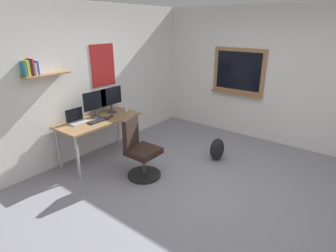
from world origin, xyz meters
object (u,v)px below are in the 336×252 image
office_chair (140,152)px  computer_mouse (111,116)px  laptop (77,119)px  monitor_primary (95,102)px  coffee_mug (126,109)px  backpack (217,149)px  keyboard (98,121)px  desk (99,123)px  monitor_secondary (111,98)px

office_chair → computer_mouse: bearing=75.2°
laptop → monitor_primary: monitor_primary is taller
coffee_mug → backpack: bearing=-70.2°
laptop → monitor_primary: bearing=-7.7°
coffee_mug → keyboard: bearing=-175.8°
laptop → coffee_mug: bearing=-11.1°
desk → monitor_secondary: bearing=14.9°
backpack → keyboard: bearing=128.9°
desk → backpack: size_ratio=3.64×
laptop → backpack: size_ratio=0.79×
keyboard → backpack: keyboard is taller
monitor_primary → keyboard: bearing=-120.1°
desk → coffee_mug: coffee_mug is taller
desk → backpack: bearing=-54.1°
keyboard → monitor_primary: bearing=59.9°
monitor_secondary → coffee_mug: (0.22, -0.13, -0.22)m
office_chair → coffee_mug: bearing=55.6°
laptop → backpack: bearing=-49.9°
monitor_primary → backpack: size_ratio=1.19×
office_chair → monitor_primary: (0.06, 1.06, 0.59)m
keyboard → coffee_mug: (0.68, 0.05, 0.04)m
monitor_secondary → computer_mouse: size_ratio=4.46×
monitor_primary → computer_mouse: size_ratio=4.46×
office_chair → monitor_primary: bearing=86.8°
monitor_secondary → backpack: (0.80, -1.75, -0.80)m
monitor_primary → computer_mouse: bearing=-46.8°
backpack → computer_mouse: bearing=122.1°
coffee_mug → monitor_secondary: bearing=148.6°
desk → monitor_primary: size_ratio=3.07×
office_chair → laptop: laptop is taller
desk → computer_mouse: (0.21, -0.08, 0.09)m
laptop → coffee_mug: 0.95m
monitor_secondary → backpack: 2.09m
office_chair → monitor_secondary: size_ratio=2.05×
laptop → keyboard: bearing=-43.0°
monitor_secondary → computer_mouse: bearing=-134.7°
monitor_secondary → monitor_primary: bearing=180.0°
backpack → monitor_secondary: bearing=114.6°
monitor_secondary → keyboard: 0.56m
office_chair → keyboard: bearing=93.1°
monitor_secondary → coffee_mug: size_ratio=5.04×
backpack → desk: bearing=125.9°
office_chair → laptop: 1.21m
office_chair → monitor_secondary: 1.29m
monitor_primary → coffee_mug: (0.58, -0.13, -0.22)m
computer_mouse → office_chair: bearing=-104.8°
computer_mouse → coffee_mug: 0.41m
keyboard → backpack: (1.27, -1.57, -0.54)m
office_chair → backpack: (1.22, -0.69, -0.21)m
keyboard → backpack: 2.09m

